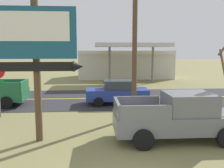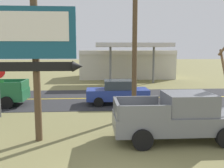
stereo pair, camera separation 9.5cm
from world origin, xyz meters
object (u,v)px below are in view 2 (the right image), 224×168
(utility_pole, at_px, (135,29))
(pickup_grey_parked_on_lawn, at_px, (178,117))
(motel_sign, at_px, (36,47))
(car_blue_near_lane, at_px, (118,92))
(gas_station, at_px, (126,63))

(utility_pole, xyz_separation_m, pickup_grey_parked_on_lawn, (1.28, -3.56, -3.82))
(motel_sign, distance_m, car_blue_near_lane, 8.41)
(utility_pole, distance_m, pickup_grey_parked_on_lawn, 5.38)
(motel_sign, bearing_deg, utility_pole, 37.76)
(utility_pole, height_order, car_blue_near_lane, utility_pole)
(utility_pole, bearing_deg, motel_sign, -142.24)
(motel_sign, xyz_separation_m, gas_station, (6.36, 23.12, -1.88))
(motel_sign, distance_m, utility_pole, 5.62)
(pickup_grey_parked_on_lawn, bearing_deg, gas_station, 88.28)
(utility_pole, bearing_deg, gas_station, 84.26)
(utility_pole, xyz_separation_m, gas_station, (1.98, 19.73, -2.84))
(utility_pole, distance_m, gas_station, 20.03)
(utility_pole, relative_size, pickup_grey_parked_on_lawn, 1.73)
(utility_pole, height_order, pickup_grey_parked_on_lawn, utility_pole)
(motel_sign, bearing_deg, pickup_grey_parked_on_lawn, -1.77)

